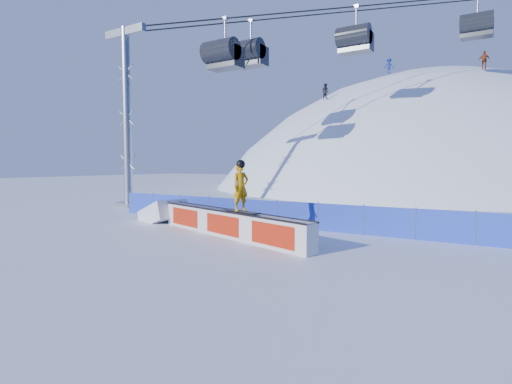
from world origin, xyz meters
The scene contains 7 objects.
ground centered at (0.00, 0.00, 0.00)m, with size 160.00×160.00×0.00m, color white.
snow_hill centered at (0.00, 42.00, -18.00)m, with size 64.00×64.00×64.00m.
safety_fence centered at (0.00, 4.50, 0.60)m, with size 22.05×0.05×1.30m.
rail_box centered at (-1.47, 1.25, 0.53)m, with size 8.72×3.41×1.08m.
snow_ramp centered at (-6.80, 3.01, 0.00)m, with size 2.43×1.62×0.91m, color white, non-canonical shape.
snowboarder centered at (-0.69, 0.99, 2.05)m, with size 1.91×0.92×1.98m.
distant_skiers centered at (0.55, 31.12, 11.81)m, with size 21.22×6.41×5.15m.
Camera 1 is at (7.77, -11.55, 2.89)m, focal length 28.00 mm.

